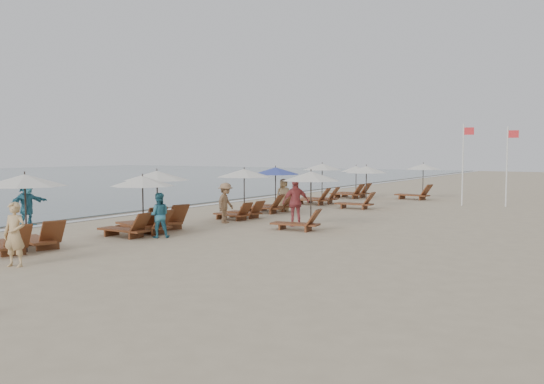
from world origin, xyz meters
The scene contains 21 objects.
ground centered at (0.00, 0.00, 0.00)m, with size 160.00×160.00×0.00m, color tan.
wet_sand_band centered at (-12.50, 10.00, 0.00)m, with size 3.20×140.00×0.01m, color #6B5E4C.
foam_line centered at (-11.20, 10.00, 0.01)m, with size 0.50×140.00×0.02m, color white.
lounger_station_0 centered at (-6.51, -2.92, 1.18)m, with size 2.77×2.47×2.30m.
lounger_station_1 centered at (-5.96, 1.28, 1.05)m, with size 2.56×2.21×2.11m.
lounger_station_2 centered at (-6.39, 2.43, 1.08)m, with size 2.85×2.61×2.26m.
lounger_station_3 centered at (-5.74, 7.30, 1.27)m, with size 2.53×2.42×2.21m.
lounger_station_4 centered at (-6.12, 10.41, 1.11)m, with size 2.75×2.39×2.22m.
lounger_station_5 centered at (-6.23, 15.57, 1.08)m, with size 2.73×2.27×2.30m.
lounger_station_6 centered at (-6.41, 20.71, 0.93)m, with size 2.56×2.03×2.06m.
inland_station_0 centered at (-1.61, 5.61, 1.43)m, with size 2.61×2.24×2.22m.
inland_station_1 centered at (-3.06, 14.35, 1.37)m, with size 2.69×2.24×2.22m.
inland_station_2 centered at (-2.37, 21.64, 1.30)m, with size 2.84×2.24×2.22m.
beachgoer_near centered at (-4.64, -4.39, 0.84)m, with size 0.61×0.40×1.67m, color tan.
beachgoer_mid_a centered at (-4.98, 1.27, 0.78)m, with size 0.76×0.59×1.56m, color teal.
beachgoer_mid_b centered at (-5.46, 5.78, 0.84)m, with size 1.09×0.62×1.68m, color #8F6A49.
beachgoer_far_a centered at (-2.48, 6.45, 0.95)m, with size 1.12×0.47×1.91m, color #AF4649.
beachgoer_far_b centered at (-5.77, 11.02, 0.82)m, with size 0.80×0.52×1.64m, color tan.
waterline_walker centered at (-11.58, 0.78, 0.92)m, with size 1.71×0.55×1.85m, color teal.
flag_pole_near centered at (1.03, 18.89, 2.49)m, with size 0.60×0.08×4.49m.
flag_pole_far centered at (3.18, 19.58, 2.40)m, with size 0.60×0.08×4.32m.
Camera 1 is at (8.66, -13.18, 2.94)m, focal length 37.61 mm.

